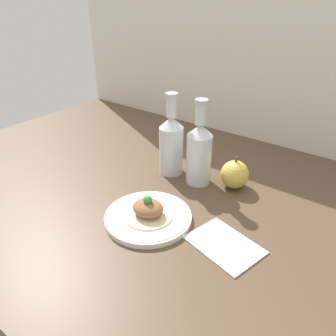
% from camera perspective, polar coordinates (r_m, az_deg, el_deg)
% --- Properties ---
extents(ground_plane, '(1.80, 1.10, 0.04)m').
position_cam_1_polar(ground_plane, '(1.00, 0.90, -5.30)').
color(ground_plane, brown).
extents(wall_backsplash, '(1.80, 0.03, 0.80)m').
position_cam_1_polar(wall_backsplash, '(1.30, 16.18, 21.67)').
color(wall_backsplash, silver).
rests_on(wall_backsplash, ground_plane).
extents(plate, '(0.23, 0.23, 0.02)m').
position_cam_1_polar(plate, '(0.88, -3.47, -8.43)').
color(plate, white).
rests_on(plate, ground_plane).
extents(plated_food, '(0.13, 0.13, 0.06)m').
position_cam_1_polar(plated_food, '(0.86, -3.52, -7.14)').
color(plated_food, beige).
rests_on(plated_food, plate).
extents(cider_bottle_left, '(0.08, 0.08, 0.27)m').
position_cam_1_polar(cider_bottle_left, '(1.05, 0.57, 4.37)').
color(cider_bottle_left, silver).
rests_on(cider_bottle_left, ground_plane).
extents(cider_bottle_right, '(0.08, 0.08, 0.27)m').
position_cam_1_polar(cider_bottle_right, '(1.00, 5.45, 2.84)').
color(cider_bottle_right, silver).
rests_on(cider_bottle_right, ground_plane).
extents(apple, '(0.09, 0.09, 0.10)m').
position_cam_1_polar(apple, '(1.01, 11.51, -1.10)').
color(apple, gold).
rests_on(apple, ground_plane).
extents(napkin, '(0.19, 0.16, 0.01)m').
position_cam_1_polar(napkin, '(0.81, 9.79, -12.94)').
color(napkin, white).
rests_on(napkin, ground_plane).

